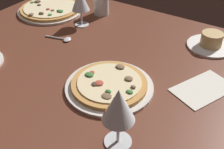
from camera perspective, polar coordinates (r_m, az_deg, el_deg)
The scene contains 9 objects.
dining_table at distance 97.17cm, azimuth 0.49°, elevation -1.30°, with size 150.00×110.00×4.00cm, color brown.
pizza_main at distance 90.36cm, azimuth -0.52°, elevation -2.08°, with size 27.94×27.94×3.28cm.
pizza_side at distance 143.70cm, azimuth -12.13°, elevation 12.53°, with size 30.65×30.65×3.34cm.
ramekin_on_saucer at distance 117.25cm, azimuth 19.03°, elevation 6.10°, with size 17.85×17.85×5.92cm.
wine_glass_far at distance 66.65cm, azimuth 1.30°, elevation -6.49°, with size 8.10×8.10×17.20cm.
wine_glass_near at distance 124.57cm, azimuth -6.31°, elevation 14.34°, with size 7.61×7.61×16.11cm.
water_glass at distance 137.06cm, azimuth -2.15°, elevation 13.79°, with size 7.16×7.16×11.18cm.
paper_menu at distance 94.93cm, azimuth 17.63°, elevation -2.73°, with size 11.75×19.37×0.30cm, color silver.
spoon at distance 117.98cm, azimuth -9.50°, elevation 6.97°, with size 11.44×5.13×1.00cm.
Camera 1 is at (41.56, -64.81, 61.27)cm, focal length 46.13 mm.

